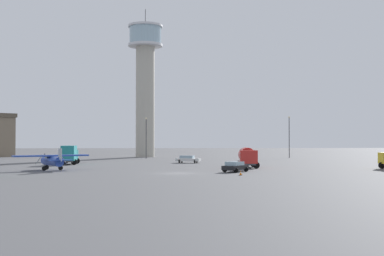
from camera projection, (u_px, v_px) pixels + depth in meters
name	position (u px, v px, depth m)	size (l,w,h in m)	color
ground_plane	(177.00, 173.00, 63.98)	(400.00, 400.00, 0.00)	#545456
control_tower	(145.00, 78.00, 126.04)	(8.53, 8.53, 36.74)	#B2AD9E
airplane_blue	(52.00, 160.00, 70.16)	(9.87, 7.91, 3.08)	#2847A8
truck_box_teal	(70.00, 154.00, 87.18)	(3.15, 6.49, 3.23)	#38383D
truck_fuel_tanker_red	(247.00, 156.00, 76.97)	(3.62, 6.51, 3.04)	#38383D
car_white	(188.00, 159.00, 93.01)	(4.73, 3.15, 1.37)	white
car_black	(235.00, 166.00, 66.64)	(4.00, 4.46, 1.37)	black
light_post_west	(289.00, 133.00, 119.09)	(0.44, 0.44, 9.77)	#38383D
light_post_east	(146.00, 134.00, 113.45)	(0.44, 0.44, 9.25)	#38383D
traffic_cone_near_left	(241.00, 173.00, 60.25)	(0.36, 0.36, 0.58)	black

